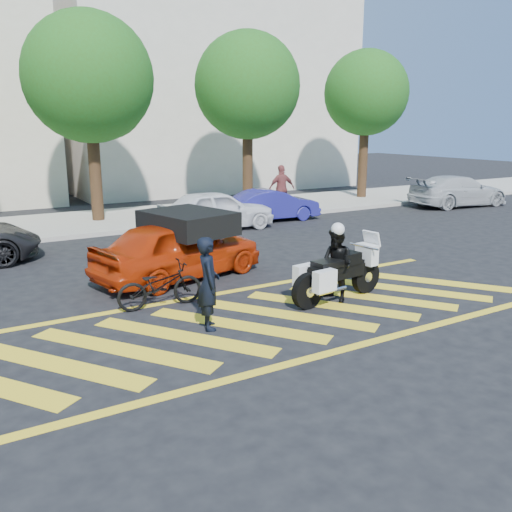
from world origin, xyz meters
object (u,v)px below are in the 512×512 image
officer_bike (208,283)px  red_convertible (179,249)px  bicycle (160,285)px  parked_mid_right (216,210)px  parked_far_right (458,191)px  police_motorcycle (337,273)px  officer_moto (337,265)px  parked_right (272,205)px

officer_bike → red_convertible: (0.83, 3.36, -0.13)m
bicycle → parked_mid_right: 8.40m
officer_bike → red_convertible: size_ratio=0.40×
parked_mid_right → parked_far_right: parked_mid_right is taller
police_motorcycle → parked_mid_right: 8.54m
officer_bike → parked_mid_right: bearing=-9.7°
officer_moto → parked_right: (4.09, 9.00, -0.17)m
officer_bike → parked_mid_right: officer_bike is taller
red_convertible → officer_moto: bearing=-160.4°
officer_bike → officer_moto: 3.01m
officer_bike → red_convertible: bearing=3.9°
bicycle → officer_moto: officer_moto is taller
officer_bike → parked_mid_right: (4.40, 8.48, -0.15)m
officer_bike → officer_moto: bearing=-71.1°
red_convertible → parked_far_right: 16.25m
police_motorcycle → red_convertible: 3.97m
parked_right → bicycle: bearing=139.5°
police_motorcycle → red_convertible: bearing=116.4°
red_convertible → parked_far_right: (15.58, 4.60, -0.03)m
red_convertible → parked_far_right: red_convertible is taller
officer_moto → police_motorcycle: bearing=66.3°
police_motorcycle → red_convertible: red_convertible is taller
parked_far_right → parked_right: bearing=89.6°
officer_bike → parked_far_right: (16.41, 7.96, -0.16)m
red_convertible → bicycle: bearing=132.8°
parked_mid_right → parked_right: (2.70, 0.58, -0.10)m
bicycle → officer_moto: (3.36, -1.50, 0.31)m
parked_mid_right → officer_moto: bearing=170.7°
officer_bike → parked_right: (7.10, 9.06, -0.25)m
bicycle → parked_far_right: parked_far_right is taller
officer_bike → police_motorcycle: bearing=-71.2°
officer_moto → red_convertible: bearing=-153.8°
parked_right → parked_far_right: size_ratio=0.77×
bicycle → police_motorcycle: (3.37, -1.50, 0.14)m
red_convertible → parked_mid_right: (3.57, 5.12, -0.02)m
bicycle → red_convertible: bearing=-30.3°
officer_moto → red_convertible: (-2.18, 3.30, -0.05)m
officer_moto → parked_far_right: 15.56m
police_motorcycle → parked_right: parked_right is taller
officer_bike → parked_far_right: size_ratio=0.36×
parked_far_right → red_convertible: bearing=112.8°
red_convertible → parked_right: 8.47m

